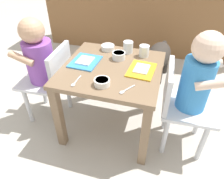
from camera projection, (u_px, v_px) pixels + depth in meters
The scene contains 15 objects.
ground_plane at pixel (112, 123), 1.44m from camera, with size 7.00×7.00×0.00m, color #B2ADA3.
kitchen_cabinet_back at pixel (146, 2), 2.08m from camera, with size 2.08×0.32×0.99m, color brown.
dining_table at pixel (112, 79), 1.22m from camera, with size 0.55×0.54×0.45m.
seated_child_left at pixel (41, 60), 1.25m from camera, with size 0.29×0.29×0.69m.
seated_child_right at pixel (194, 82), 1.04m from camera, with size 0.29×0.29×0.72m.
dog at pixel (158, 57), 1.76m from camera, with size 0.24×0.47×0.33m.
food_tray_left at pixel (85, 61), 1.21m from camera, with size 0.16×0.19×0.02m.
food_tray_right at pixel (142, 70), 1.14m from camera, with size 0.15×0.19×0.02m.
water_cup_left at pixel (128, 48), 1.29m from camera, with size 0.06×0.06×0.07m.
water_cup_right at pixel (144, 52), 1.26m from camera, with size 0.06×0.06×0.07m.
cereal_bowl_right_side at pixel (101, 82), 1.02m from camera, with size 0.08×0.08×0.03m.
cereal_bowl_left_side at pixel (119, 55), 1.23m from camera, with size 0.08×0.08×0.04m.
veggie_bowl_far at pixel (108, 47), 1.33m from camera, with size 0.08×0.08×0.03m.
spoon_by_left_tray at pixel (126, 90), 0.99m from camera, with size 0.07×0.09×0.01m.
spoon_by_right_tray at pixel (75, 82), 1.05m from camera, with size 0.02×0.10×0.01m.
Camera 1 is at (0.28, -0.97, 1.05)m, focal length 33.59 mm.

